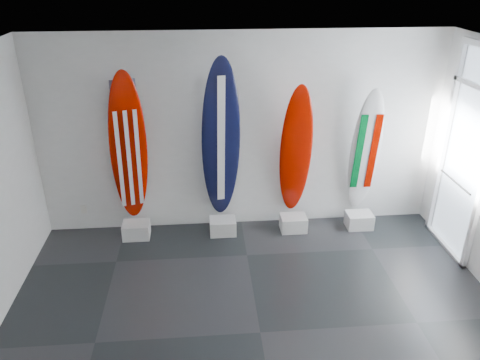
{
  "coord_description": "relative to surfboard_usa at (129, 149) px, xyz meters",
  "views": [
    {
      "loc": [
        -0.58,
        -4.03,
        3.85
      ],
      "look_at": [
        -0.11,
        1.4,
        1.27
      ],
      "focal_mm": 34.92,
      "sensor_mm": 36.0,
      "label": 1
    }
  ],
  "objects": [
    {
      "name": "floor",
      "position": [
        1.63,
        -2.28,
        -1.4
      ],
      "size": [
        6.0,
        6.0,
        0.0
      ],
      "primitive_type": "plane",
      "color": "black",
      "rests_on": "ground"
    },
    {
      "name": "ceiling",
      "position": [
        1.63,
        -2.28,
        1.6
      ],
      "size": [
        6.0,
        6.0,
        0.0
      ],
      "primitive_type": "plane",
      "rotation": [
        3.14,
        0.0,
        0.0
      ],
      "color": "white",
      "rests_on": "wall_back"
    },
    {
      "name": "wall_back",
      "position": [
        1.63,
        0.22,
        0.1
      ],
      "size": [
        6.0,
        0.0,
        6.0
      ],
      "primitive_type": "plane",
      "rotation": [
        1.57,
        0.0,
        0.0
      ],
      "color": "silver",
      "rests_on": "ground"
    },
    {
      "name": "display_block_usa",
      "position": [
        0.0,
        -0.1,
        -1.28
      ],
      "size": [
        0.4,
        0.3,
        0.24
      ],
      "primitive_type": "cube",
      "color": "silver",
      "rests_on": "floor"
    },
    {
      "name": "surfboard_usa",
      "position": [
        0.0,
        0.0,
        0.0
      ],
      "size": [
        0.61,
        0.49,
        2.34
      ],
      "primitive_type": "ellipsoid",
      "rotation": [
        0.12,
        0.0,
        0.28
      ],
      "color": "#9A0C00",
      "rests_on": "display_block_usa"
    },
    {
      "name": "display_block_navy",
      "position": [
        1.32,
        -0.1,
        -1.28
      ],
      "size": [
        0.4,
        0.3,
        0.24
      ],
      "primitive_type": "cube",
      "color": "silver",
      "rests_on": "floor"
    },
    {
      "name": "surfboard_navy",
      "position": [
        1.32,
        0.0,
        0.08
      ],
      "size": [
        0.61,
        0.41,
        2.49
      ],
      "primitive_type": "ellipsoid",
      "rotation": [
        0.1,
        0.0,
        0.14
      ],
      "color": "black",
      "rests_on": "display_block_navy"
    },
    {
      "name": "display_block_swiss",
      "position": [
        2.42,
        -0.1,
        -1.28
      ],
      "size": [
        0.4,
        0.3,
        0.24
      ],
      "primitive_type": "cube",
      "color": "silver",
      "rests_on": "floor"
    },
    {
      "name": "surfboard_swiss",
      "position": [
        2.42,
        0.0,
        -0.12
      ],
      "size": [
        0.48,
        0.39,
        2.1
      ],
      "primitive_type": "ellipsoid",
      "rotation": [
        0.15,
        0.0,
        -0.01
      ],
      "color": "#9A0C00",
      "rests_on": "display_block_swiss"
    },
    {
      "name": "display_block_italy",
      "position": [
        3.48,
        -0.1,
        -1.28
      ],
      "size": [
        0.4,
        0.3,
        0.24
      ],
      "primitive_type": "cube",
      "color": "silver",
      "rests_on": "floor"
    },
    {
      "name": "surfboard_italy",
      "position": [
        3.48,
        0.0,
        -0.16
      ],
      "size": [
        0.47,
        0.38,
        2.02
      ],
      "primitive_type": "ellipsoid",
      "rotation": [
        0.14,
        0.0,
        -0.03
      ],
      "color": "silver",
      "rests_on": "display_block_italy"
    },
    {
      "name": "wall_outlet",
      "position": [
        -0.82,
        0.2,
        -1.05
      ],
      "size": [
        0.09,
        0.02,
        0.13
      ],
      "primitive_type": "cube",
      "color": "silver",
      "rests_on": "wall_back"
    },
    {
      "name": "glass_door",
      "position": [
        4.6,
        -0.73,
        0.02
      ],
      "size": [
        0.12,
        1.16,
        2.85
      ],
      "primitive_type": null,
      "color": "white",
      "rests_on": "floor"
    }
  ]
}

